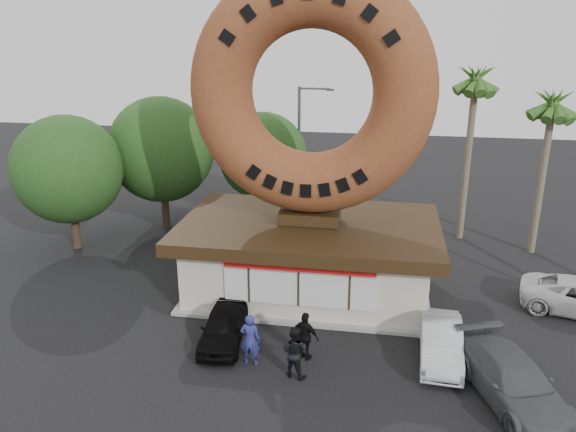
# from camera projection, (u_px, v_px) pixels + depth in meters

# --- Properties ---
(ground) EXTENTS (90.00, 90.00, 0.00)m
(ground) POSITION_uv_depth(u_px,v_px,m) (286.00, 366.00, 19.84)
(ground) COLOR black
(ground) RESTS_ON ground
(donut_shop) EXTENTS (11.20, 7.20, 3.80)m
(donut_shop) POSITION_uv_depth(u_px,v_px,m) (309.00, 255.00, 24.84)
(donut_shop) COLOR beige
(donut_shop) RESTS_ON ground
(giant_donut) EXTENTS (10.03, 2.56, 10.03)m
(giant_donut) POSITION_uv_depth(u_px,v_px,m) (311.00, 93.00, 22.57)
(giant_donut) COLOR brown
(giant_donut) RESTS_ON donut_shop
(tree_west) EXTENTS (6.00, 6.00, 7.65)m
(tree_west) POSITION_uv_depth(u_px,v_px,m) (161.00, 150.00, 31.97)
(tree_west) COLOR #473321
(tree_west) RESTS_ON ground
(tree_mid) EXTENTS (5.20, 5.20, 6.63)m
(tree_mid) POSITION_uv_depth(u_px,v_px,m) (263.00, 156.00, 33.15)
(tree_mid) COLOR #473321
(tree_mid) RESTS_ON ground
(tree_far) EXTENTS (5.60, 5.60, 7.14)m
(tree_far) POSITION_uv_depth(u_px,v_px,m) (68.00, 169.00, 28.90)
(tree_far) COLOR #473321
(tree_far) RESTS_ON ground
(palm_near) EXTENTS (2.60, 2.60, 9.75)m
(palm_near) POSITION_uv_depth(u_px,v_px,m) (475.00, 86.00, 28.95)
(palm_near) COLOR #726651
(palm_near) RESTS_ON ground
(palm_far) EXTENTS (2.60, 2.60, 8.75)m
(palm_far) POSITION_uv_depth(u_px,v_px,m) (552.00, 110.00, 27.29)
(palm_far) COLOR #726651
(palm_far) RESTS_ON ground
(street_lamp) EXTENTS (2.11, 0.20, 8.00)m
(street_lamp) POSITION_uv_depth(u_px,v_px,m) (301.00, 146.00, 33.59)
(street_lamp) COLOR #59595E
(street_lamp) RESTS_ON ground
(person_left) EXTENTS (0.73, 0.49, 1.95)m
(person_left) POSITION_uv_depth(u_px,v_px,m) (250.00, 340.00, 19.64)
(person_left) COLOR navy
(person_left) RESTS_ON ground
(person_center) EXTENTS (1.08, 0.94, 1.87)m
(person_center) POSITION_uv_depth(u_px,v_px,m) (294.00, 352.00, 18.99)
(person_center) COLOR black
(person_center) RESTS_ON ground
(person_right) EXTENTS (1.16, 0.82, 1.83)m
(person_right) POSITION_uv_depth(u_px,v_px,m) (305.00, 336.00, 19.96)
(person_right) COLOR black
(person_right) RESTS_ON ground
(car_black) EXTENTS (1.85, 3.91, 1.29)m
(car_black) POSITION_uv_depth(u_px,v_px,m) (223.00, 327.00, 21.12)
(car_black) COLOR black
(car_black) RESTS_ON ground
(car_silver) EXTENTS (1.60, 4.11, 1.33)m
(car_silver) POSITION_uv_depth(u_px,v_px,m) (441.00, 342.00, 20.07)
(car_silver) COLOR silver
(car_silver) RESTS_ON ground
(car_grey) EXTENTS (3.59, 5.45, 1.47)m
(car_grey) POSITION_uv_depth(u_px,v_px,m) (513.00, 381.00, 17.79)
(car_grey) COLOR #56595B
(car_grey) RESTS_ON ground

